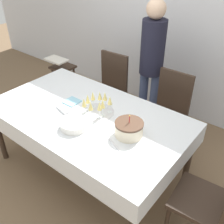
# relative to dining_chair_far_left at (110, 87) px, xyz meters

# --- Properties ---
(ground_plane) EXTENTS (12.00, 12.00, 0.00)m
(ground_plane) POSITION_rel_dining_chair_far_left_xyz_m (0.43, -0.88, -0.52)
(ground_plane) COLOR brown
(wall_back) EXTENTS (8.00, 0.05, 2.70)m
(wall_back) POSITION_rel_dining_chair_far_left_xyz_m (0.43, 0.80, 0.83)
(wall_back) COLOR silver
(wall_back) RESTS_ON ground_plane
(dining_table) EXTENTS (1.94, 1.12, 0.75)m
(dining_table) POSITION_rel_dining_chair_far_left_xyz_m (0.43, -0.88, 0.13)
(dining_table) COLOR white
(dining_table) RESTS_ON ground_plane
(dining_chair_far_left) EXTENTS (0.44, 0.44, 0.95)m
(dining_chair_far_left) POSITION_rel_dining_chair_far_left_xyz_m (0.00, 0.00, 0.00)
(dining_chair_far_left) COLOR #38281E
(dining_chair_far_left) RESTS_ON ground_plane
(dining_chair_far_right) EXTENTS (0.43, 0.43, 0.95)m
(dining_chair_far_right) POSITION_rel_dining_chair_far_left_xyz_m (0.86, 0.00, 0.00)
(dining_chair_far_right) COLOR #38281E
(dining_chair_far_right) RESTS_ON ground_plane
(dining_chair_right_end) EXTENTS (0.45, 0.45, 0.95)m
(dining_chair_right_end) POSITION_rel_dining_chair_far_left_xyz_m (1.73, -0.87, 0.00)
(dining_chair_right_end) COLOR #38281E
(dining_chair_right_end) RESTS_ON ground_plane
(birthday_cake) EXTENTS (0.24, 0.24, 0.20)m
(birthday_cake) POSITION_rel_dining_chair_far_left_xyz_m (0.94, -0.90, 0.30)
(birthday_cake) COLOR beige
(birthday_cake) RESTS_ON dining_table
(champagne_tray) EXTENTS (0.33, 0.33, 0.18)m
(champagne_tray) POSITION_rel_dining_chair_far_left_xyz_m (0.50, -0.81, 0.32)
(champagne_tray) COLOR silver
(champagne_tray) RESTS_ON dining_table
(plate_stack_main) EXTENTS (0.24, 0.24, 0.06)m
(plate_stack_main) POSITION_rel_dining_chair_far_left_xyz_m (0.50, -1.12, 0.26)
(plate_stack_main) COLOR silver
(plate_stack_main) RESTS_ON dining_table
(cake_knife) EXTENTS (0.29, 0.12, 0.00)m
(cake_knife) POSITION_rel_dining_chair_far_left_xyz_m (0.99, -1.10, 0.23)
(cake_knife) COLOR silver
(cake_knife) RESTS_ON dining_table
(fork_pile) EXTENTS (0.18, 0.10, 0.02)m
(fork_pile) POSITION_rel_dining_chair_far_left_xyz_m (0.21, -0.99, 0.24)
(fork_pile) COLOR silver
(fork_pile) RESTS_ON dining_table
(napkin_pile) EXTENTS (0.15, 0.15, 0.01)m
(napkin_pile) POSITION_rel_dining_chair_far_left_xyz_m (0.17, -0.83, 0.24)
(napkin_pile) COLOR #8CC6E0
(napkin_pile) RESTS_ON dining_table
(person_standing) EXTENTS (0.28, 0.28, 1.64)m
(person_standing) POSITION_rel_dining_chair_far_left_xyz_m (0.49, 0.19, 0.47)
(person_standing) COLOR #3F4C72
(person_standing) RESTS_ON ground_plane
(high_chair) EXTENTS (0.33, 0.35, 0.71)m
(high_chair) POSITION_rel_dining_chair_far_left_xyz_m (-0.89, -0.03, -0.03)
(high_chair) COLOR #38281E
(high_chair) RESTS_ON ground_plane
(gift_bag) EXTENTS (0.24, 0.15, 0.25)m
(gift_bag) POSITION_rel_dining_chair_far_left_xyz_m (-0.84, -0.75, -0.39)
(gift_bag) COLOR orange
(gift_bag) RESTS_ON ground_plane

